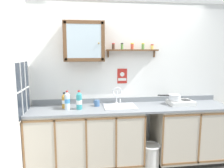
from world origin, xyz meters
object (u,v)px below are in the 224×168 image
object	(u,v)px
trash_bin	(150,156)
saucepan	(174,97)
bottle_water_clear_2	(67,101)
wall_cabinet	(84,42)
bottle_juice_amber_0	(64,101)
bottle_detergent_teal_1	(79,101)
mug	(97,103)
sink	(120,108)
warning_sign	(122,76)
hot_plate_stove	(181,102)

from	to	relation	value
trash_bin	saucepan	bearing A→B (deg)	26.93
bottle_water_clear_2	wall_cabinet	distance (m)	0.90
bottle_juice_amber_0	wall_cabinet	world-z (taller)	wall_cabinet
bottle_detergent_teal_1	mug	size ratio (longest dim) A/B	2.65
saucepan	mug	distance (m)	1.22
bottle_water_clear_2	sink	bearing A→B (deg)	5.64
bottle_juice_amber_0	bottle_water_clear_2	distance (m)	0.11
bottle_juice_amber_0	bottle_water_clear_2	bearing A→B (deg)	-61.08
saucepan	warning_sign	bearing A→B (deg)	163.40
sink	saucepan	xyz separation A→B (m)	(0.88, 0.02, 0.14)
bottle_juice_amber_0	bottle_water_clear_2	size ratio (longest dim) A/B	0.85
mug	wall_cabinet	world-z (taller)	wall_cabinet
wall_cabinet	saucepan	bearing A→B (deg)	-4.30
trash_bin	bottle_juice_amber_0	bearing A→B (deg)	170.08
bottle_detergent_teal_1	mug	distance (m)	0.31
bottle_juice_amber_0	wall_cabinet	distance (m)	0.92
mug	hot_plate_stove	bearing A→B (deg)	-2.94
bottle_detergent_teal_1	hot_plate_stove	bearing A→B (deg)	2.58
saucepan	bottle_juice_amber_0	distance (m)	1.70
warning_sign	trash_bin	size ratio (longest dim) A/B	0.61
mug	bottle_juice_amber_0	bearing A→B (deg)	-174.40
hot_plate_stove	mug	distance (m)	1.32
bottle_detergent_teal_1	sink	bearing A→B (deg)	7.17
sink	mug	distance (m)	0.35
bottle_detergent_teal_1	wall_cabinet	distance (m)	0.87
sink	bottle_detergent_teal_1	bearing A→B (deg)	-172.83
mug	warning_sign	xyz separation A→B (m)	(0.43, 0.19, 0.39)
bottle_juice_amber_0	warning_sign	distance (m)	0.99
warning_sign	trash_bin	distance (m)	1.30
hot_plate_stove	mug	bearing A→B (deg)	177.06
mug	wall_cabinet	size ratio (longest dim) A/B	0.18
hot_plate_stove	saucepan	world-z (taller)	saucepan
bottle_juice_amber_0	warning_sign	size ratio (longest dim) A/B	0.99
hot_plate_stove	saucepan	xyz separation A→B (m)	(-0.10, 0.02, 0.08)
bottle_juice_amber_0	mug	distance (m)	0.49
bottle_water_clear_2	trash_bin	size ratio (longest dim) A/B	0.71
bottle_juice_amber_0	warning_sign	world-z (taller)	warning_sign
saucepan	bottle_juice_amber_0	bearing A→B (deg)	-179.92
mug	warning_sign	distance (m)	0.61
saucepan	bottle_juice_amber_0	world-z (taller)	bottle_juice_amber_0
hot_plate_stove	wall_cabinet	world-z (taller)	wall_cabinet
trash_bin	mug	bearing A→B (deg)	161.07
saucepan	trash_bin	distance (m)	0.98
bottle_detergent_teal_1	trash_bin	world-z (taller)	bottle_detergent_teal_1
bottle_detergent_teal_1	wall_cabinet	xyz separation A→B (m)	(0.09, 0.20, 0.85)
hot_plate_stove	trash_bin	bearing A→B (deg)	-159.51
saucepan	bottle_water_clear_2	world-z (taller)	bottle_water_clear_2
bottle_juice_amber_0	mug	world-z (taller)	bottle_juice_amber_0
hot_plate_stove	bottle_detergent_teal_1	xyz separation A→B (m)	(-1.58, -0.07, 0.09)
bottle_water_clear_2	bottle_detergent_teal_1	bearing A→B (deg)	0.12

